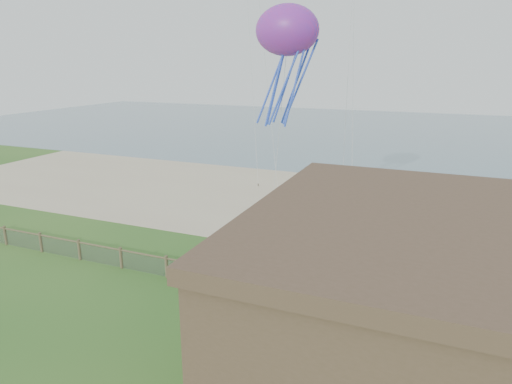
% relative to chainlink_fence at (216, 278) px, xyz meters
% --- Properties ---
extents(ground, '(160.00, 160.00, 0.00)m').
position_rel_chainlink_fence_xyz_m(ground, '(0.00, -6.00, -0.55)').
color(ground, '#2A5D20').
rests_on(ground, ground).
extents(sand_beach, '(72.00, 20.00, 0.02)m').
position_rel_chainlink_fence_xyz_m(sand_beach, '(0.00, 16.00, -0.55)').
color(sand_beach, '#C3AD8C').
rests_on(sand_beach, ground).
extents(ocean, '(160.00, 68.00, 0.02)m').
position_rel_chainlink_fence_xyz_m(ocean, '(0.00, 60.00, -0.55)').
color(ocean, slate).
rests_on(ocean, ground).
extents(chainlink_fence, '(36.20, 0.20, 1.25)m').
position_rel_chainlink_fence_xyz_m(chainlink_fence, '(0.00, 0.00, 0.00)').
color(chainlink_fence, '#4C3F2B').
rests_on(chainlink_fence, ground).
extents(motel_deck, '(15.00, 2.00, 0.50)m').
position_rel_chainlink_fence_xyz_m(motel_deck, '(13.00, -1.00, -0.30)').
color(motel_deck, brown).
rests_on(motel_deck, ground).
extents(picnic_table, '(2.43, 2.16, 0.85)m').
position_rel_chainlink_fence_xyz_m(picnic_table, '(2.94, -1.00, -0.13)').
color(picnic_table, brown).
rests_on(picnic_table, ground).
extents(octopus_kite, '(4.19, 3.30, 7.75)m').
position_rel_chainlink_fence_xyz_m(octopus_kite, '(0.57, 8.88, 10.53)').
color(octopus_kite, '#F82769').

